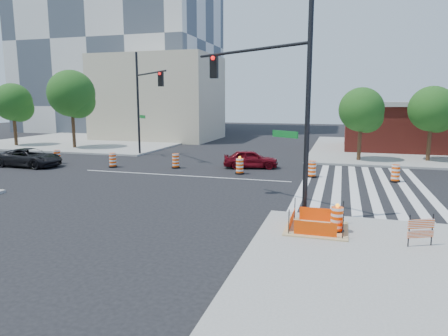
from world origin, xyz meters
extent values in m
plane|color=black|center=(0.00, 0.00, 0.00)|extent=(120.00, 120.00, 0.00)
cube|color=gray|center=(18.00, 18.00, 0.07)|extent=(22.00, 22.00, 0.15)
cube|color=gray|center=(-18.00, 18.00, 0.07)|extent=(22.00, 22.00, 0.15)
cube|color=silver|center=(7.80, 0.00, 0.01)|extent=(0.45, 13.50, 0.01)
cube|color=silver|center=(8.70, 0.00, 0.01)|extent=(0.45, 13.50, 0.01)
cube|color=silver|center=(9.60, 0.00, 0.01)|extent=(0.45, 13.50, 0.01)
cube|color=silver|center=(10.50, 0.00, 0.01)|extent=(0.45, 13.50, 0.01)
cube|color=silver|center=(11.40, 0.00, 0.01)|extent=(0.45, 13.50, 0.01)
cube|color=silver|center=(12.30, 0.00, 0.01)|extent=(0.45, 13.50, 0.01)
cube|color=silver|center=(13.20, 0.00, 0.01)|extent=(0.45, 13.50, 0.01)
cube|color=silver|center=(14.10, 0.00, 0.01)|extent=(0.45, 13.50, 0.01)
cube|color=silver|center=(0.00, 0.00, 0.01)|extent=(14.00, 0.12, 0.01)
cube|color=tan|center=(9.00, -9.00, 0.17)|extent=(2.20, 2.20, 0.05)
cube|color=#FF4405|center=(9.00, -9.90, 0.43)|extent=(1.44, 0.02, 0.55)
cube|color=#FF4405|center=(9.00, -8.10, 0.43)|extent=(1.44, 0.02, 0.55)
cube|color=#FF4405|center=(8.10, -9.00, 0.43)|extent=(0.02, 1.44, 0.55)
cube|color=#FF4405|center=(9.90, -9.00, 0.43)|extent=(0.02, 1.44, 0.55)
cylinder|color=black|center=(8.10, -9.90, 0.60)|extent=(0.04, 0.04, 0.90)
cylinder|color=black|center=(9.90, -9.90, 0.60)|extent=(0.04, 0.04, 0.90)
cylinder|color=black|center=(8.10, -8.10, 0.60)|extent=(0.04, 0.04, 0.90)
cylinder|color=black|center=(9.90, -8.10, 0.60)|extent=(0.04, 0.04, 0.90)
cube|color=maroon|center=(18.00, 18.00, 2.10)|extent=(16.00, 8.00, 4.20)
cube|color=gray|center=(18.00, 18.00, 4.40)|extent=(16.50, 8.50, 0.40)
cube|color=#C3B795|center=(-12.00, 22.00, 5.00)|extent=(14.00, 10.00, 10.00)
imported|color=#5F0811|center=(3.60, 4.08, 0.66)|extent=(4.13, 2.49, 1.31)
imported|color=black|center=(-11.93, 0.15, 0.66)|extent=(4.81, 2.30, 1.32)
cylinder|color=black|center=(8.43, -7.65, 4.50)|extent=(0.20, 0.20, 8.69)
cylinder|color=black|center=(5.66, -5.92, 6.89)|extent=(5.60, 3.57, 0.13)
cube|color=black|center=(3.73, -4.71, 6.34)|extent=(0.35, 0.30, 1.09)
sphere|color=#FF0C0C|center=(3.73, -4.89, 6.72)|extent=(0.20, 0.20, 0.20)
cube|color=#0C591E|center=(7.51, -7.08, 3.41)|extent=(1.13, 0.73, 0.27)
cylinder|color=black|center=(-7.26, 7.98, 4.47)|extent=(0.19, 0.19, 8.63)
cylinder|color=black|center=(-4.91, 5.75, 6.84)|extent=(4.79, 4.55, 0.13)
cube|color=black|center=(-3.27, 4.19, 6.30)|extent=(0.35, 0.30, 1.08)
sphere|color=#FF0C0C|center=(-3.27, 4.01, 6.68)|extent=(0.19, 0.19, 0.19)
cube|color=#0C591E|center=(-6.48, 7.24, 3.39)|extent=(0.97, 0.92, 0.27)
cylinder|color=black|center=(9.69, -9.15, 0.19)|extent=(0.53, 0.53, 0.09)
cylinder|color=#FF4A05|center=(9.69, -9.15, 0.64)|extent=(0.43, 0.43, 0.84)
sphere|color=#FF990C|center=(9.69, -9.15, 1.13)|extent=(0.14, 0.14, 0.14)
cube|color=#FF4A05|center=(12.28, -9.80, 0.89)|extent=(0.83, 0.41, 0.30)
cube|color=#FF4A05|center=(12.28, -9.80, 0.55)|extent=(0.83, 0.41, 0.23)
cylinder|color=black|center=(11.91, -9.97, 0.68)|extent=(0.04, 0.04, 1.06)
cylinder|color=black|center=(12.64, -9.64, 0.68)|extent=(0.04, 0.04, 1.06)
cylinder|color=#382314|center=(-22.77, 10.23, 2.03)|extent=(0.33, 0.33, 4.06)
sphere|color=#1D4D16|center=(-22.77, 10.23, 4.57)|extent=(3.81, 3.81, 3.81)
sphere|color=#1D4D16|center=(-22.25, 10.54, 3.94)|extent=(2.79, 2.79, 2.79)
sphere|color=#1D4D16|center=(-23.19, 10.02, 4.19)|extent=(2.54, 2.54, 2.54)
cylinder|color=#382314|center=(-15.59, 10.13, 2.40)|extent=(0.32, 0.32, 4.80)
sphere|color=#1D4D16|center=(-15.59, 10.13, 5.40)|extent=(4.50, 4.50, 4.50)
sphere|color=#1D4D16|center=(-15.09, 10.43, 4.65)|extent=(3.30, 3.30, 3.30)
sphere|color=#1D4D16|center=(-15.99, 9.93, 4.95)|extent=(3.00, 3.00, 3.00)
cylinder|color=#382314|center=(11.06, 9.29, 1.80)|extent=(0.29, 0.29, 3.61)
sphere|color=#1D4D16|center=(11.06, 9.29, 4.06)|extent=(3.38, 3.38, 3.38)
sphere|color=#1D4D16|center=(11.52, 9.56, 3.49)|extent=(2.48, 2.48, 2.48)
sphere|color=#1D4D16|center=(10.70, 9.11, 3.72)|extent=(2.25, 2.25, 2.25)
cylinder|color=#382314|center=(16.19, 10.50, 1.83)|extent=(0.29, 0.29, 3.66)
sphere|color=#1D4D16|center=(16.19, 10.50, 4.12)|extent=(3.44, 3.44, 3.44)
sphere|color=#1D4D16|center=(16.64, 10.78, 3.55)|extent=(2.52, 2.52, 2.52)
sphere|color=#1D4D16|center=(15.82, 10.32, 3.78)|extent=(2.29, 2.29, 2.29)
cylinder|color=black|center=(-10.94, 1.88, 0.05)|extent=(0.60, 0.60, 0.10)
cylinder|color=#FF4A05|center=(-10.94, 1.88, 0.55)|extent=(0.48, 0.48, 0.95)
cylinder|color=black|center=(-5.97, 1.57, 0.05)|extent=(0.60, 0.60, 0.10)
cylinder|color=#FF4A05|center=(-5.97, 1.57, 0.55)|extent=(0.48, 0.48, 0.95)
cylinder|color=black|center=(-1.49, 2.51, 0.05)|extent=(0.60, 0.60, 0.10)
cylinder|color=#FF4A05|center=(-1.49, 2.51, 0.55)|extent=(0.48, 0.48, 0.95)
cylinder|color=black|center=(3.43, 1.59, 0.05)|extent=(0.60, 0.60, 0.10)
cylinder|color=#FF4A05|center=(3.43, 1.59, 0.55)|extent=(0.48, 0.48, 0.95)
sphere|color=#FF990C|center=(3.43, 1.59, 1.10)|extent=(0.16, 0.16, 0.16)
cylinder|color=black|center=(8.04, 1.80, 0.05)|extent=(0.60, 0.60, 0.10)
cylinder|color=#FF4A05|center=(8.04, 1.80, 0.55)|extent=(0.48, 0.48, 0.95)
cylinder|color=black|center=(12.86, 1.70, 0.05)|extent=(0.60, 0.60, 0.10)
cylinder|color=#FF4A05|center=(12.86, 1.70, 0.55)|extent=(0.48, 0.48, 0.95)
camera|label=1|loc=(9.72, -23.28, 4.78)|focal=32.00mm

